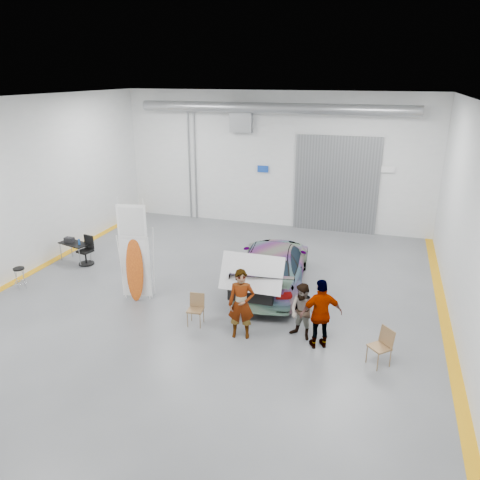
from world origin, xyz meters
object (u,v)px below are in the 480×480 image
(sedan_car, at_px, (272,264))
(office_chair, at_px, (86,252))
(folding_chair_far, at_px, (379,354))
(work_table, at_px, (73,243))
(person_b, at_px, (303,312))
(folding_chair_near, at_px, (196,316))
(shop_stool, at_px, (20,278))
(person_a, at_px, (241,304))
(surfboard_display, at_px, (133,260))
(person_c, at_px, (321,314))

(sedan_car, height_order, office_chair, sedan_car)
(folding_chair_far, xyz_separation_m, work_table, (-11.11, 3.44, 0.44))
(person_b, bearing_deg, folding_chair_near, -153.29)
(folding_chair_near, bearing_deg, sedan_car, 59.55)
(folding_chair_far, bearing_deg, shop_stool, -138.15)
(person_a, distance_m, folding_chair_far, 3.62)
(office_chair, bearing_deg, person_b, -3.95)
(person_a, bearing_deg, sedan_car, 77.40)
(sedan_car, height_order, folding_chair_near, sedan_car)
(shop_stool, height_order, office_chair, office_chair)
(folding_chair_near, distance_m, office_chair, 6.27)
(person_b, height_order, surfboard_display, surfboard_display)
(office_chair, bearing_deg, person_c, -4.67)
(person_c, bearing_deg, work_table, -43.26)
(surfboard_display, bearing_deg, person_b, -18.81)
(sedan_car, bearing_deg, person_c, 115.94)
(surfboard_display, bearing_deg, office_chair, 135.66)
(office_chair, bearing_deg, work_table, -174.10)
(work_table, height_order, office_chair, office_chair)
(person_a, bearing_deg, person_b, 2.73)
(person_a, height_order, shop_stool, person_a)
(person_b, height_order, office_chair, person_b)
(shop_stool, distance_m, office_chair, 2.60)
(folding_chair_far, relative_size, shop_stool, 1.30)
(sedan_car, distance_m, folding_chair_far, 5.05)
(shop_stool, bearing_deg, sedan_car, 19.06)
(folding_chair_far, relative_size, office_chair, 0.90)
(person_c, xyz_separation_m, office_chair, (-9.03, 2.99, -0.48))
(sedan_car, height_order, work_table, sedan_car)
(shop_stool, bearing_deg, person_c, -3.05)
(person_b, distance_m, person_c, 0.61)
(person_c, xyz_separation_m, folding_chair_far, (1.48, -0.36, -0.65))
(person_b, distance_m, surfboard_display, 5.43)
(surfboard_display, distance_m, shop_stool, 4.11)
(person_c, bearing_deg, folding_chair_far, 140.58)
(surfboard_display, relative_size, work_table, 2.55)
(folding_chair_far, bearing_deg, person_c, -147.53)
(person_b, bearing_deg, sedan_car, 140.55)
(person_b, xyz_separation_m, folding_chair_far, (1.99, -0.65, -0.48))
(person_a, relative_size, shop_stool, 2.65)
(folding_chair_near, distance_m, folding_chair_far, 4.98)
(person_c, height_order, surfboard_display, surfboard_display)
(surfboard_display, distance_m, office_chair, 3.85)
(folding_chair_near, bearing_deg, surfboard_display, 154.10)
(person_b, xyz_separation_m, person_c, (0.51, -0.29, 0.17))
(person_b, bearing_deg, person_a, -142.21)
(person_a, height_order, folding_chair_far, person_a)
(sedan_car, distance_m, work_table, 7.59)
(person_a, relative_size, folding_chair_near, 2.17)
(sedan_car, distance_m, folding_chair_near, 3.48)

